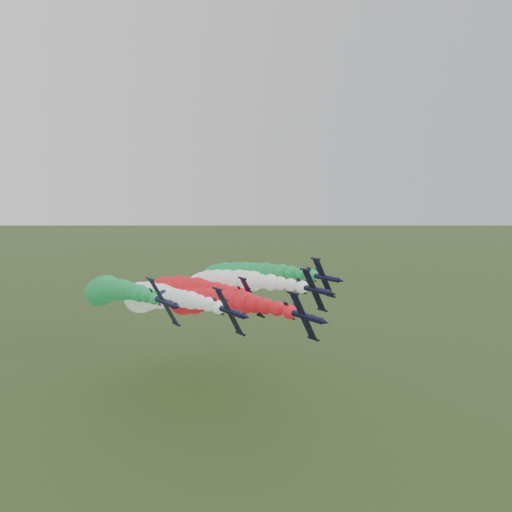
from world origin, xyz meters
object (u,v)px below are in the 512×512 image
at_px(jet_outer_right, 229,275).
at_px(jet_trail, 175,289).
at_px(jet_inner_right, 216,283).
at_px(jet_lead, 198,300).
at_px(jet_outer_left, 105,291).
at_px(jet_inner_left, 149,297).

xyz_separation_m(jet_outer_right, jet_trail, (-16.19, 7.15, -4.05)).
bearing_deg(jet_inner_right, jet_trail, 117.59).
distance_m(jet_lead, jet_trail, 24.29).
height_order(jet_lead, jet_outer_left, jet_outer_left).
bearing_deg(jet_inner_left, jet_inner_right, -5.10).
relative_size(jet_lead, jet_trail, 1.00).
bearing_deg(jet_outer_left, jet_outer_right, -1.34).
relative_size(jet_outer_left, jet_outer_right, 1.01).
bearing_deg(jet_inner_left, jet_trail, 39.51).
bearing_deg(jet_inner_left, jet_outer_left, 151.40).
xyz_separation_m(jet_inner_right, jet_outer_right, (8.94, 6.73, 0.94)).
relative_size(jet_inner_right, jet_trail, 1.00).
bearing_deg(jet_outer_right, jet_trail, 156.16).
relative_size(jet_inner_right, jet_outer_left, 1.00).
bearing_deg(jet_lead, jet_trail, 78.64).
height_order(jet_inner_left, jet_outer_right, jet_outer_right).
height_order(jet_lead, jet_inner_left, jet_inner_left).
distance_m(jet_inner_right, jet_trail, 15.98).
distance_m(jet_lead, jet_outer_left, 26.95).
height_order(jet_inner_left, jet_outer_left, jet_outer_left).
relative_size(jet_lead, jet_inner_right, 1.00).
relative_size(jet_inner_left, jet_outer_left, 1.00).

